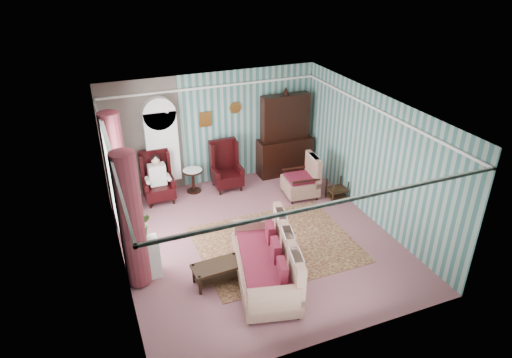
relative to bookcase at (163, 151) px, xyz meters
name	(u,v)px	position (x,y,z in m)	size (l,w,h in m)	color
floor	(257,240)	(1.35, -2.84, -1.12)	(6.00, 6.00, 0.00)	#965760
room_shell	(224,156)	(0.73, -2.66, 0.89)	(5.53, 6.02, 2.91)	#3A6965
bookcase	(163,151)	(0.00, 0.00, 0.00)	(0.80, 0.28, 2.24)	white
dresser_hutch	(285,133)	(3.25, -0.12, 0.06)	(1.50, 0.56, 2.36)	black
wingback_left	(158,178)	(-0.25, -0.39, -0.50)	(0.76, 0.80, 1.25)	black
wingback_right	(227,166)	(1.50, -0.39, -0.50)	(0.76, 0.80, 1.25)	black
seated_woman	(158,179)	(-0.25, -0.39, -0.53)	(0.44, 0.40, 1.18)	beige
round_side_table	(193,181)	(0.65, -0.24, -0.82)	(0.50, 0.50, 0.60)	black
nest_table	(337,189)	(3.82, -1.94, -0.85)	(0.45, 0.38, 0.54)	black
plant_stand	(145,258)	(-1.05, -3.14, -0.72)	(0.55, 0.35, 0.80)	silver
rug	(276,244)	(1.65, -3.14, -1.11)	(3.20, 2.60, 0.01)	#4B191D
sofa	(265,259)	(0.95, -4.18, -0.55)	(2.22, 0.94, 1.13)	beige
floral_armchair	(301,180)	(3.06, -1.45, -0.69)	(0.87, 0.83, 0.87)	beige
coffee_table	(218,273)	(0.15, -3.82, -0.92)	(0.92, 0.46, 0.39)	black
potted_plant_a	(137,237)	(-1.14, -3.26, -0.12)	(0.35, 0.30, 0.39)	#1A4B17
potted_plant_b	(143,225)	(-0.98, -2.99, -0.08)	(0.27, 0.22, 0.49)	#184E19
potted_plant_c	(136,231)	(-1.14, -3.07, -0.14)	(0.21, 0.21, 0.37)	#29581B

